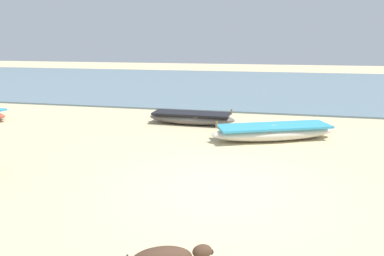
# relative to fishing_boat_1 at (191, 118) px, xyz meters

# --- Properties ---
(ground) EXTENTS (80.00, 80.00, 0.00)m
(ground) POSITION_rel_fishing_boat_1_xyz_m (1.80, -5.54, -0.24)
(ground) COLOR #CCB789
(sea_water) EXTENTS (60.00, 20.00, 0.08)m
(sea_water) POSITION_rel_fishing_boat_1_xyz_m (1.80, 12.34, -0.20)
(sea_water) COLOR slate
(sea_water) RESTS_ON ground
(fishing_boat_1) EXTENTS (3.26, 0.96, 0.64)m
(fishing_boat_1) POSITION_rel_fishing_boat_1_xyz_m (0.00, 0.00, 0.00)
(fishing_boat_1) COLOR #5B5651
(fishing_boat_1) RESTS_ON ground
(fishing_boat_3) EXTENTS (4.09, 2.42, 0.68)m
(fishing_boat_3) POSITION_rel_fishing_boat_1_xyz_m (2.98, -1.53, 0.02)
(fishing_boat_3) COLOR beige
(fishing_boat_3) RESTS_ON ground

